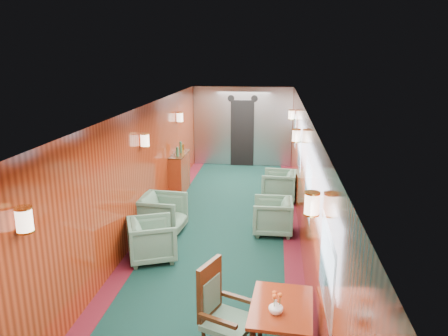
# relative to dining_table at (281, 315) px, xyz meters

# --- Properties ---
(room) EXTENTS (12.00, 12.10, 2.40)m
(room) POSITION_rel_dining_table_xyz_m (-1.11, 2.96, 1.04)
(room) COLOR black
(room) RESTS_ON ground
(bulkhead) EXTENTS (2.98, 0.17, 2.39)m
(bulkhead) POSITION_rel_dining_table_xyz_m (-1.11, 8.87, 0.59)
(bulkhead) COLOR #B0B3B7
(bulkhead) RESTS_ON ground
(windows_right) EXTENTS (0.02, 8.60, 0.80)m
(windows_right) POSITION_rel_dining_table_xyz_m (0.38, 3.21, 0.85)
(windows_right) COLOR #A6A9AD
(windows_right) RESTS_ON ground
(wall_sconces) EXTENTS (2.97, 7.97, 0.25)m
(wall_sconces) POSITION_rel_dining_table_xyz_m (-1.11, 3.53, 1.19)
(wall_sconces) COLOR #FFE4C6
(wall_sconces) RESTS_ON ground
(dining_table) EXTENTS (0.73, 0.99, 0.71)m
(dining_table) POSITION_rel_dining_table_xyz_m (0.00, 0.00, 0.00)
(dining_table) COLOR maroon
(dining_table) RESTS_ON ground
(side_chair) EXTENTS (0.66, 0.68, 1.16)m
(side_chair) POSITION_rel_dining_table_xyz_m (-0.67, -0.02, 0.03)
(side_chair) COLOR #1C4334
(side_chair) RESTS_ON ground
(credenza) EXTENTS (0.34, 1.08, 1.25)m
(credenza) POSITION_rel_dining_table_xyz_m (-2.45, 6.00, -0.10)
(credenza) COLOR maroon
(credenza) RESTS_ON ground
(flower_vase) EXTENTS (0.19, 0.19, 0.16)m
(flower_vase) POSITION_rel_dining_table_xyz_m (-0.06, -0.16, 0.19)
(flower_vase) COLOR white
(flower_vase) RESTS_ON dining_table
(armchair_left_near) EXTENTS (0.99, 0.98, 0.70)m
(armchair_left_near) POSITION_rel_dining_table_xyz_m (-2.11, 2.29, -0.25)
(armchair_left_near) COLOR #1C4334
(armchair_left_near) RESTS_ON ground
(armchair_left_far) EXTENTS (0.90, 0.88, 0.75)m
(armchair_left_far) POSITION_rel_dining_table_xyz_m (-2.22, 3.41, -0.22)
(armchair_left_far) COLOR #1C4334
(armchair_left_far) RESTS_ON ground
(armchair_right_near) EXTENTS (0.76, 0.73, 0.68)m
(armchair_right_near) POSITION_rel_dining_table_xyz_m (-0.13, 3.64, -0.26)
(armchair_right_near) COLOR #1C4334
(armchair_right_near) RESTS_ON ground
(armchair_right_far) EXTENTS (0.83, 0.81, 0.71)m
(armchair_right_far) POSITION_rel_dining_table_xyz_m (0.00, 5.61, -0.24)
(armchair_right_far) COLOR #1C4334
(armchair_right_far) RESTS_ON ground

